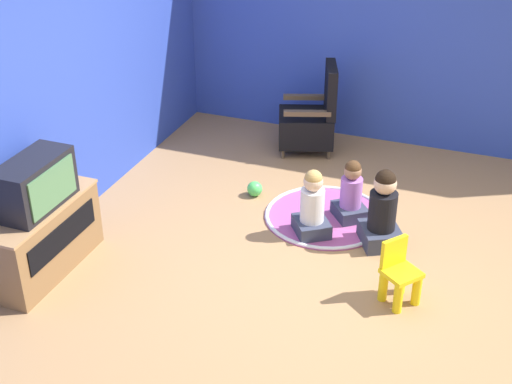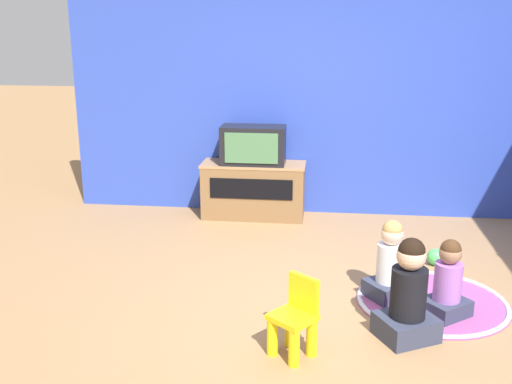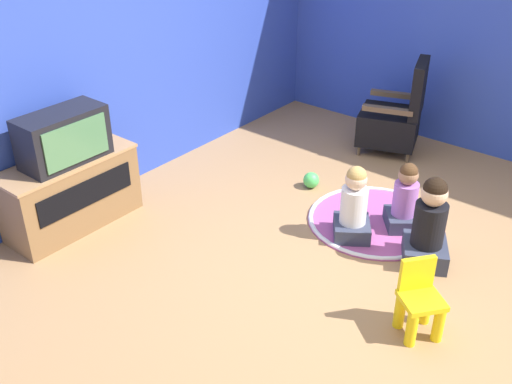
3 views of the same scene
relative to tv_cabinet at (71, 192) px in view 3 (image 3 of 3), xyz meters
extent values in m
plane|color=#9E754C|center=(0.97, -2.03, -0.31)|extent=(30.00, 30.00, 0.00)
cube|color=#2D47B2|center=(0.77, 0.29, 1.02)|extent=(5.60, 0.12, 2.67)
cube|color=brown|center=(0.00, 0.00, -0.01)|extent=(1.09, 0.42, 0.60)
cube|color=#A97C50|center=(0.00, 0.00, 0.27)|extent=(1.11, 0.43, 0.02)
cube|color=black|center=(0.00, -0.21, 0.06)|extent=(0.87, 0.01, 0.21)
cube|color=black|center=(0.00, -0.02, 0.49)|extent=(0.68, 0.32, 0.41)
cube|color=#47754C|center=(0.00, -0.19, 0.49)|extent=(0.55, 0.02, 0.32)
cylinder|color=brown|center=(3.03, -1.02, -0.26)|extent=(0.04, 0.04, 0.10)
cylinder|color=brown|center=(2.61, -1.16, -0.26)|extent=(0.04, 0.04, 0.10)
cylinder|color=brown|center=(3.19, -1.48, -0.26)|extent=(0.04, 0.04, 0.10)
cylinder|color=brown|center=(2.77, -1.62, -0.26)|extent=(0.04, 0.04, 0.10)
cube|color=black|center=(2.90, -1.32, -0.05)|extent=(0.68, 0.72, 0.32)
cube|color=black|center=(2.98, -1.55, 0.38)|extent=(0.50, 0.26, 0.54)
cube|color=brown|center=(3.12, -1.25, 0.21)|extent=(0.23, 0.49, 0.05)
cube|color=brown|center=(2.69, -1.39, 0.21)|extent=(0.23, 0.49, 0.05)
cylinder|color=yellow|center=(0.46, -2.80, -0.17)|extent=(0.07, 0.07, 0.28)
cylinder|color=yellow|center=(0.61, -2.91, -0.17)|extent=(0.07, 0.07, 0.28)
cylinder|color=yellow|center=(0.57, -2.66, -0.17)|extent=(0.07, 0.07, 0.28)
cylinder|color=yellow|center=(0.71, -2.78, -0.17)|extent=(0.07, 0.07, 0.28)
cube|color=yellow|center=(0.59, -2.79, -0.05)|extent=(0.35, 0.35, 0.04)
cube|color=yellow|center=(0.65, -2.70, 0.09)|extent=(0.20, 0.17, 0.23)
cylinder|color=#A54C8C|center=(1.60, -1.92, -0.30)|extent=(1.14, 1.14, 0.01)
torus|color=silver|center=(1.60, -1.92, -0.30)|extent=(1.13, 1.13, 0.04)
cube|color=#33384C|center=(1.66, -2.13, -0.24)|extent=(0.40, 0.39, 0.13)
cylinder|color=#A566BF|center=(1.66, -2.13, -0.04)|extent=(0.20, 0.20, 0.28)
sphere|color=#9E7051|center=(1.66, -2.13, 0.18)|extent=(0.16, 0.16, 0.16)
sphere|color=#472D19|center=(1.66, -2.13, 0.21)|extent=(0.15, 0.15, 0.15)
cube|color=#33384C|center=(1.28, -1.88, -0.24)|extent=(0.42, 0.41, 0.14)
cylinder|color=silver|center=(1.28, -1.88, -0.02)|extent=(0.21, 0.21, 0.30)
sphere|color=beige|center=(1.28, -1.88, 0.21)|extent=(0.17, 0.17, 0.17)
sphere|color=tan|center=(1.28, -1.88, 0.24)|extent=(0.16, 0.16, 0.16)
cube|color=#33384C|center=(1.34, -2.48, -0.23)|extent=(0.47, 0.45, 0.16)
cylinder|color=black|center=(1.34, -2.48, 0.02)|extent=(0.24, 0.24, 0.34)
sphere|color=#D8AD8C|center=(1.34, -2.48, 0.28)|extent=(0.19, 0.19, 0.19)
sphere|color=black|center=(1.34, -2.48, 0.31)|extent=(0.18, 0.18, 0.18)
sphere|color=#4CCC59|center=(1.75, -1.17, -0.24)|extent=(0.15, 0.15, 0.15)
camera|label=1|loc=(-3.88, -3.30, 3.09)|focal=50.00mm
camera|label=2|loc=(0.76, -6.19, 1.75)|focal=42.00mm
camera|label=3|loc=(-2.33, -3.81, 2.40)|focal=42.00mm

